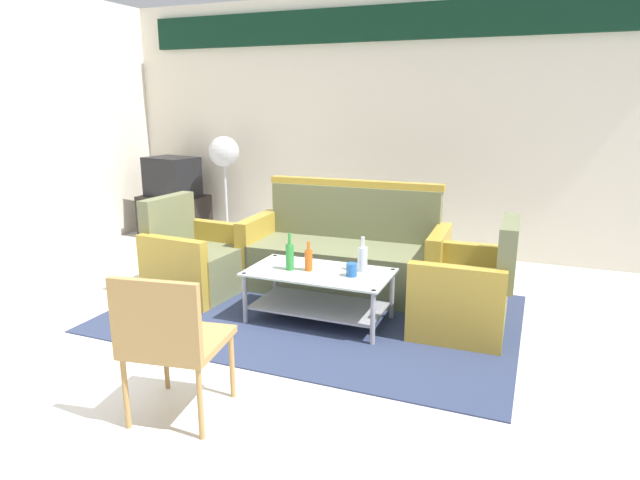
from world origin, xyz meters
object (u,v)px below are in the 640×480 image
object	(u,v)px
cup	(352,270)
tv_stand	(175,216)
armchair_left	(195,262)
bottle_green	(290,256)
wicker_chair	(170,336)
couch	(345,256)
armchair_right	(465,294)
bottle_clear	(362,258)
bottle_orange	(309,260)
television	(172,177)
pedestal_fan	(224,158)
coffee_table	(319,288)

from	to	relation	value
cup	tv_stand	distance (m)	3.54
armchair_left	bottle_green	size ratio (longest dim) A/B	2.95
wicker_chair	armchair_left	bearing A→B (deg)	112.49
couch	armchair_right	xyz separation A→B (m)	(1.13, -0.52, -0.03)
couch	bottle_clear	xyz separation A→B (m)	(0.37, -0.64, 0.20)
bottle_orange	cup	world-z (taller)	bottle_orange
bottle_orange	tv_stand	distance (m)	3.25
armchair_left	armchair_right	bearing A→B (deg)	95.58
bottle_green	tv_stand	size ratio (longest dim) A/B	0.36
bottle_clear	television	size ratio (longest dim) A/B	0.40
television	cup	bearing A→B (deg)	158.22
bottle_clear	tv_stand	xyz separation A→B (m)	(-3.03, 1.73, -0.25)
bottle_clear	bottle_green	bearing A→B (deg)	-160.91
bottle_green	bottle_clear	bearing A→B (deg)	19.09
couch	television	distance (m)	2.91
couch	bottle_clear	distance (m)	0.77
bottle_green	wicker_chair	xyz separation A→B (m)	(0.02, -1.51, -0.02)
armchair_left	bottle_orange	bearing A→B (deg)	84.55
armchair_right	pedestal_fan	bearing A→B (deg)	60.23
armchair_left	armchair_right	world-z (taller)	same
armchair_right	bottle_clear	distance (m)	0.81
cup	armchair_right	bearing A→B (deg)	18.89
couch	bottle_orange	xyz separation A→B (m)	(-0.02, -0.79, 0.18)
armchair_right	bottle_clear	xyz separation A→B (m)	(-0.77, -0.12, 0.22)
couch	bottle_orange	size ratio (longest dim) A/B	7.95
wicker_chair	bottle_clear	bearing A→B (deg)	64.45
bottle_green	television	world-z (taller)	television
coffee_table	bottle_clear	distance (m)	0.41
coffee_table	armchair_right	bearing A→B (deg)	13.26
coffee_table	cup	world-z (taller)	cup
armchair_right	bottle_clear	size ratio (longest dim) A/B	3.17
pedestal_fan	armchair_right	bearing A→B (deg)	-28.42
bottle_green	bottle_clear	distance (m)	0.56
armchair_right	bottle_orange	world-z (taller)	armchair_right
armchair_right	coffee_table	world-z (taller)	armchair_right
tv_stand	bottle_green	bearing A→B (deg)	-37.35
television	pedestal_fan	world-z (taller)	pedestal_fan
armchair_left	bottle_clear	size ratio (longest dim) A/B	3.17
armchair_left	coffee_table	size ratio (longest dim) A/B	0.77
couch	armchair_right	size ratio (longest dim) A/B	2.14
armchair_right	television	xyz separation A→B (m)	(-3.79, 1.61, 0.47)
cup	wicker_chair	size ratio (longest dim) A/B	0.12
armchair_left	cup	size ratio (longest dim) A/B	8.50
tv_stand	bottle_orange	bearing A→B (deg)	-35.33
coffee_table	tv_stand	size ratio (longest dim) A/B	1.38
bottle_clear	coffee_table	bearing A→B (deg)	-156.41
couch	cup	xyz separation A→B (m)	(0.33, -0.80, 0.14)
bottle_green	bottle_orange	xyz separation A→B (m)	(0.14, 0.04, -0.02)
tv_stand	armchair_left	bearing A→B (deg)	-48.99
coffee_table	pedestal_fan	size ratio (longest dim) A/B	0.87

